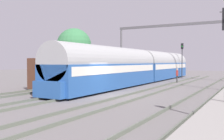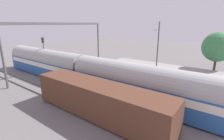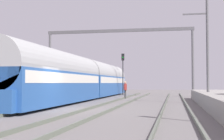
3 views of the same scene
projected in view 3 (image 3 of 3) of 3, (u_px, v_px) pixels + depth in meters
name	position (u px, v px, depth m)	size (l,w,h in m)	color
ground	(63.00, 110.00, 18.70)	(120.00, 120.00, 0.00)	slate
track_west	(28.00, 108.00, 19.11)	(1.51, 60.00, 0.16)	#5D6456
track_east	(99.00, 109.00, 18.31)	(1.51, 60.00, 0.16)	#5D6456
track_far_east	(176.00, 110.00, 17.50)	(1.52, 60.00, 0.16)	#5D6456
passenger_train	(85.00, 79.00, 31.30)	(2.93, 32.85, 3.82)	#28569E
freight_car	(11.00, 84.00, 25.79)	(2.80, 13.00, 2.70)	#563323
person_crossing	(125.00, 88.00, 32.55)	(0.36, 0.46, 1.73)	#3C3C3C
railway_signal_far	(123.00, 69.00, 42.39)	(0.36, 0.30, 5.44)	#2D2D33
catenary_gantry	(118.00, 45.00, 37.65)	(17.26, 0.28, 7.86)	#5B595D
catenary_pole_east_mid	(207.00, 49.00, 24.20)	(1.90, 0.20, 8.00)	#5B595D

